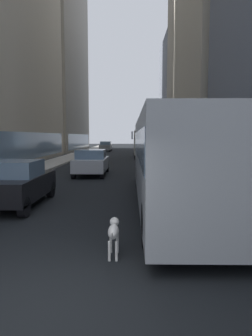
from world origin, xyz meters
The scene contains 13 objects.
ground_plane centered at (0.00, 35.00, 0.00)m, with size 120.00×120.00×0.00m, color black.
sidewalk_left centered at (-5.70, 35.00, 0.07)m, with size 2.40×110.00×0.15m, color #ADA89E.
sidewalk_right centered at (5.70, 35.00, 0.07)m, with size 2.40×110.00×0.15m, color gray.
building_left_far centered at (-11.90, 49.01, 16.47)m, with size 8.62×22.79×32.97m.
building_right_mid centered at (11.90, 30.34, 14.28)m, with size 10.74×21.90×28.58m.
building_right_far centered at (11.90, 54.08, 10.53)m, with size 8.72×21.82×21.07m.
transit_bus centered at (2.80, 6.66, 1.78)m, with size 2.78×11.53×3.05m.
car_silver_sedan centered at (-1.20, 14.95, 0.82)m, with size 1.88×4.35×1.62m.
car_grey_wagon centered at (-2.80, 45.20, 0.82)m, with size 1.79×4.69×1.62m.
car_black_suv centered at (-2.80, 6.39, 0.82)m, with size 1.91×3.90×1.62m.
box_truck centered at (2.80, 30.79, 1.67)m, with size 2.30×7.50×3.05m.
dalmatian_dog centered at (0.93, 2.01, 0.51)m, with size 0.22×0.96×0.72m.
pedestrian_in_coat centered at (5.50, 7.17, 1.01)m, with size 0.34×0.34×1.69m.
Camera 1 is at (1.28, -3.99, 2.45)m, focal length 32.29 mm.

